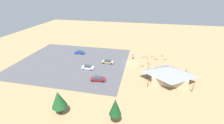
% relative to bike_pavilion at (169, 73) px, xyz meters
% --- Properties ---
extents(ground, '(160.00, 160.00, 0.00)m').
position_rel_bike_pavilion_xyz_m(ground, '(13.35, -10.60, -2.87)').
color(ground, '#9E7F56').
rests_on(ground, ground).
extents(parking_lot_asphalt, '(42.80, 35.61, 0.05)m').
position_rel_bike_pavilion_xyz_m(parking_lot_asphalt, '(35.83, -6.72, -2.84)').
color(parking_lot_asphalt, '#4C4C51').
rests_on(parking_lot_asphalt, ground).
extents(bike_pavilion, '(12.65, 9.19, 5.12)m').
position_rel_bike_pavilion_xyz_m(bike_pavilion, '(0.00, 0.00, 0.00)').
color(bike_pavilion, '#C6B28E').
rests_on(bike_pavilion, ground).
extents(trash_bin, '(0.60, 0.60, 0.90)m').
position_rel_bike_pavilion_xyz_m(trash_bin, '(12.17, -14.66, -2.42)').
color(trash_bin, brown).
rests_on(trash_bin, ground).
extents(lot_sign, '(0.56, 0.08, 2.20)m').
position_rel_bike_pavilion_xyz_m(lot_sign, '(12.27, -14.63, -1.46)').
color(lot_sign, '#99999E').
rests_on(lot_sign, ground).
extents(pine_east, '(3.43, 3.43, 6.05)m').
position_rel_bike_pavilion_xyz_m(pine_east, '(26.26, 19.50, 1.15)').
color(pine_east, brown).
rests_on(pine_east, ground).
extents(pine_mideast, '(2.62, 2.62, 6.40)m').
position_rel_bike_pavilion_xyz_m(pine_mideast, '(13.20, 19.59, 1.48)').
color(pine_mideast, brown).
rests_on(pine_mideast, ground).
extents(bicycle_orange_yard_front, '(1.62, 0.70, 0.91)m').
position_rel_bike_pavilion_xyz_m(bicycle_orange_yard_front, '(4.17, -17.90, -2.47)').
color(bicycle_orange_yard_front, black).
rests_on(bicycle_orange_yard_front, ground).
extents(bicycle_silver_mid_cluster, '(1.74, 0.49, 0.84)m').
position_rel_bike_pavilion_xyz_m(bicycle_silver_mid_cluster, '(8.31, -8.28, -2.51)').
color(bicycle_silver_mid_cluster, black).
rests_on(bicycle_silver_mid_cluster, ground).
extents(bicycle_green_lone_east, '(1.75, 0.51, 0.84)m').
position_rel_bike_pavilion_xyz_m(bicycle_green_lone_east, '(2.77, -15.65, -2.48)').
color(bicycle_green_lone_east, black).
rests_on(bicycle_green_lone_east, ground).
extents(bicycle_purple_near_sign, '(0.48, 1.66, 0.75)m').
position_rel_bike_pavilion_xyz_m(bicycle_purple_near_sign, '(6.10, -15.24, -2.52)').
color(bicycle_purple_near_sign, black).
rests_on(bicycle_purple_near_sign, ground).
extents(bicycle_red_yard_left, '(1.44, 0.98, 0.84)m').
position_rel_bike_pavilion_xyz_m(bicycle_red_yard_left, '(-0.95, -16.44, -2.50)').
color(bicycle_red_yard_left, black).
rests_on(bicycle_red_yard_left, ground).
extents(bicycle_yellow_edge_north, '(1.00, 1.35, 0.84)m').
position_rel_bike_pavilion_xyz_m(bicycle_yellow_edge_north, '(-0.02, -19.81, -2.50)').
color(bicycle_yellow_edge_north, black).
rests_on(bicycle_yellow_edge_north, ground).
extents(bicycle_white_back_row, '(1.49, 0.99, 0.86)m').
position_rel_bike_pavilion_xyz_m(bicycle_white_back_row, '(7.06, -17.57, -2.48)').
color(bicycle_white_back_row, black).
rests_on(bicycle_white_back_row, ground).
extents(bicycle_black_yard_right, '(1.72, 0.48, 0.86)m').
position_rel_bike_pavilion_xyz_m(bicycle_black_yard_right, '(6.02, -10.94, -2.48)').
color(bicycle_black_yard_right, black).
rests_on(bicycle_black_yard_right, ground).
extents(car_blue_second_row, '(4.43, 1.84, 1.35)m').
position_rel_bike_pavilion_xyz_m(car_blue_second_row, '(36.27, -15.31, -2.14)').
color(car_blue_second_row, '#1E42B2').
rests_on(car_blue_second_row, parking_lot_asphalt).
extents(car_tan_by_curb, '(4.65, 1.94, 1.28)m').
position_rel_bike_pavilion_xyz_m(car_tan_by_curb, '(21.54, -8.50, -2.17)').
color(car_tan_by_curb, tan).
rests_on(car_tan_by_curb, parking_lot_asphalt).
extents(car_white_end_stall, '(4.51, 1.87, 1.44)m').
position_rel_bike_pavilion_xyz_m(car_white_end_stall, '(27.48, -2.26, -2.10)').
color(car_white_end_stall, white).
rests_on(car_white_end_stall, parking_lot_asphalt).
extents(car_maroon_front_row, '(4.83, 2.40, 1.30)m').
position_rel_bike_pavilion_xyz_m(car_maroon_front_row, '(21.59, 4.41, -2.16)').
color(car_maroon_front_row, maroon).
rests_on(car_maroon_front_row, parking_lot_asphalt).
extents(visitor_near_lot, '(0.36, 0.36, 1.71)m').
position_rel_bike_pavilion_xyz_m(visitor_near_lot, '(8.37, -16.06, -1.97)').
color(visitor_near_lot, '#2D3347').
rests_on(visitor_near_lot, ground).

